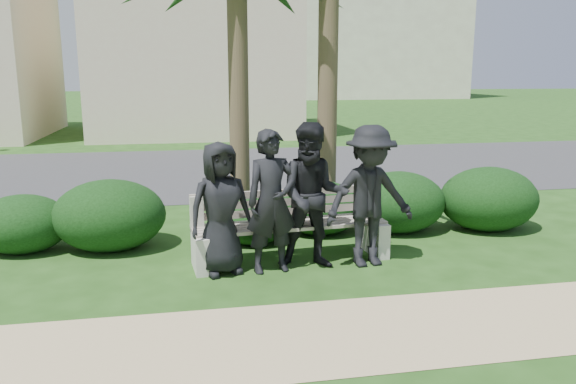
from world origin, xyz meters
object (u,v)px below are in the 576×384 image
object	(u,v)px
park_bench	(291,231)
man_d	(370,196)
man_c	(313,196)
man_a	(220,209)
man_b	(272,202)

from	to	relation	value
park_bench	man_d	xyz separation A→B (m)	(0.96, -0.36, 0.51)
man_d	man_c	bearing A→B (deg)	169.69
man_a	park_bench	bearing A→B (deg)	0.78
park_bench	man_b	world-z (taller)	man_b
park_bench	man_a	bearing A→B (deg)	-167.27
man_b	man_c	xyz separation A→B (m)	(0.54, 0.05, 0.04)
man_c	man_d	world-z (taller)	man_c
park_bench	man_d	world-z (taller)	man_d
man_a	man_b	size ratio (longest dim) A/B	0.92
man_a	man_d	bearing A→B (deg)	-18.69
man_a	man_c	distance (m)	1.18
man_b	man_c	world-z (taller)	man_c
park_bench	man_a	world-z (taller)	man_a
man_a	man_d	world-z (taller)	man_d
man_b	park_bench	bearing A→B (deg)	38.45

